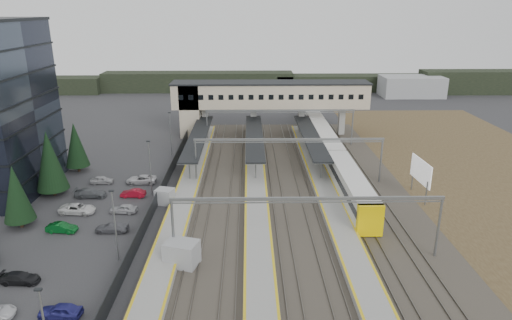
{
  "coord_description": "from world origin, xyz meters",
  "views": [
    {
      "loc": [
        5.98,
        -51.02,
        25.73
      ],
      "look_at": [
        7.06,
        13.45,
        4.0
      ],
      "focal_mm": 32.0,
      "sensor_mm": 36.0,
      "label": 1
    }
  ],
  "objects_px": {
    "footbridge": "(257,98)",
    "train": "(326,144)",
    "relay_cabin_near": "(182,254)",
    "relay_cabin_far": "(165,196)",
    "billboard": "(421,172)"
  },
  "relations": [
    {
      "from": "relay_cabin_near",
      "to": "train",
      "type": "height_order",
      "value": "train"
    },
    {
      "from": "footbridge",
      "to": "train",
      "type": "relative_size",
      "value": 0.63
    },
    {
      "from": "relay_cabin_far",
      "to": "billboard",
      "type": "distance_m",
      "value": 35.7
    },
    {
      "from": "relay_cabin_near",
      "to": "relay_cabin_far",
      "type": "bearing_deg",
      "value": 105.78
    },
    {
      "from": "footbridge",
      "to": "train",
      "type": "height_order",
      "value": "footbridge"
    },
    {
      "from": "relay_cabin_near",
      "to": "footbridge",
      "type": "relative_size",
      "value": 0.1
    },
    {
      "from": "relay_cabin_far",
      "to": "billboard",
      "type": "height_order",
      "value": "billboard"
    },
    {
      "from": "train",
      "to": "billboard",
      "type": "bearing_deg",
      "value": -62.98
    },
    {
      "from": "relay_cabin_near",
      "to": "relay_cabin_far",
      "type": "xyz_separation_m",
      "value": [
        -4.53,
        16.03,
        -0.33
      ]
    },
    {
      "from": "relay_cabin_near",
      "to": "train",
      "type": "bearing_deg",
      "value": 60.52
    },
    {
      "from": "train",
      "to": "billboard",
      "type": "height_order",
      "value": "billboard"
    },
    {
      "from": "relay_cabin_near",
      "to": "train",
      "type": "distance_m",
      "value": 42.73
    },
    {
      "from": "relay_cabin_near",
      "to": "relay_cabin_far",
      "type": "height_order",
      "value": "relay_cabin_near"
    },
    {
      "from": "footbridge",
      "to": "train",
      "type": "distance_m",
      "value": 19.53
    },
    {
      "from": "footbridge",
      "to": "billboard",
      "type": "bearing_deg",
      "value": -56.47
    }
  ]
}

